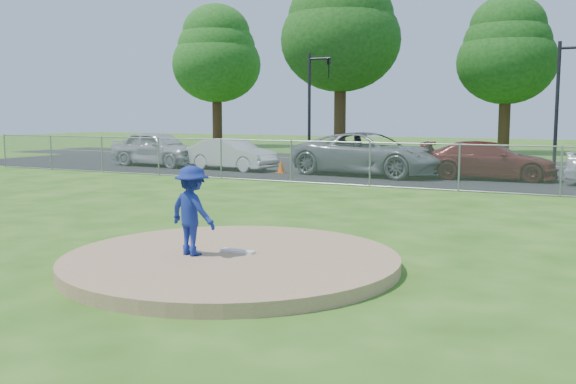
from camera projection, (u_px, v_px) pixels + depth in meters
name	position (u px, v px, depth m)	size (l,w,h in m)	color
ground	(410.00, 197.00, 19.17)	(120.00, 120.00, 0.00)	#275512
pitchers_mound	(231.00, 261.00, 10.32)	(5.40, 5.40, 0.20)	#9B7755
pitching_rubber	(238.00, 251.00, 10.48)	(0.60, 0.15, 0.04)	white
chain_link_fence	(428.00, 167.00, 20.84)	(40.00, 0.06, 1.50)	gray
parking_lot	(458.00, 178.00, 24.91)	(50.00, 8.00, 0.01)	black
street	(492.00, 164.00, 31.54)	(60.00, 7.00, 0.01)	black
tree_far_left	(216.00, 53.00, 48.60)	(6.72, 6.72, 10.74)	#382014
tree_left	(341.00, 25.00, 41.71)	(7.84, 7.84, 12.53)	#362413
tree_center	(507.00, 50.00, 40.05)	(6.16, 6.16, 9.84)	#362313
traffic_signal_left	(313.00, 97.00, 33.33)	(1.28, 0.20, 5.60)	black
pitcher	(192.00, 211.00, 10.21)	(0.93, 0.53, 1.43)	navy
traffic_cone	(281.00, 166.00, 26.79)	(0.31, 0.31, 0.60)	#FF600D
parked_car_silver	(158.00, 148.00, 30.49)	(1.97, 4.89, 1.67)	#B4B4B9
parked_car_white	(232.00, 154.00, 28.29)	(1.46, 4.19, 1.38)	silver
parked_car_gray	(370.00, 154.00, 25.78)	(2.85, 6.19, 1.72)	slate
parked_car_darkred	(489.00, 160.00, 24.14)	(2.00, 4.93, 1.43)	maroon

